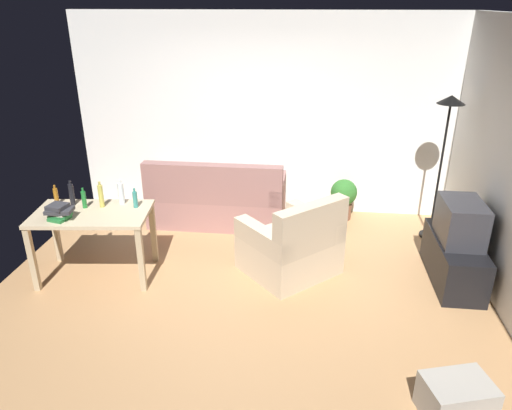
{
  "coord_description": "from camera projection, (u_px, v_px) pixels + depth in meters",
  "views": [
    {
      "loc": [
        0.65,
        -4.23,
        2.81
      ],
      "look_at": [
        0.1,
        0.5,
        0.75
      ],
      "focal_mm": 33.31,
      "sensor_mm": 36.0,
      "label": 1
    }
  ],
  "objects": [
    {
      "name": "bottle_amber",
      "position": [
        56.0,
        196.0,
        5.15
      ],
      "size": [
        0.05,
        0.05,
        0.22
      ],
      "color": "#9E6019",
      "rests_on": "desk"
    },
    {
      "name": "storage_box",
      "position": [
        456.0,
        398.0,
        3.45
      ],
      "size": [
        0.56,
        0.46,
        0.3
      ],
      "primitive_type": "cube",
      "rotation": [
        0.0,
        0.0,
        0.28
      ],
      "color": "#A8A399",
      "rests_on": "ground_plane"
    },
    {
      "name": "bottle_clear",
      "position": [
        121.0,
        193.0,
        5.15
      ],
      "size": [
        0.06,
        0.06,
        0.28
      ],
      "color": "silver",
      "rests_on": "desk"
    },
    {
      "name": "torchiere_lamp",
      "position": [
        447.0,
        129.0,
        5.59
      ],
      "size": [
        0.32,
        0.32,
        1.81
      ],
      "color": "black",
      "rests_on": "ground_plane"
    },
    {
      "name": "book_stack",
      "position": [
        59.0,
        212.0,
        4.79
      ],
      "size": [
        0.27,
        0.22,
        0.16
      ],
      "color": "#236B33",
      "rests_on": "desk"
    },
    {
      "name": "bottle_squat",
      "position": [
        101.0,
        196.0,
        5.07
      ],
      "size": [
        0.05,
        0.05,
        0.29
      ],
      "color": "#BCB24C",
      "rests_on": "desk"
    },
    {
      "name": "tv",
      "position": [
        461.0,
        221.0,
        4.92
      ],
      "size": [
        0.41,
        0.6,
        0.44
      ],
      "rotation": [
        0.0,
        0.0,
        1.57
      ],
      "color": "#2D2D33",
      "rests_on": "tv_stand"
    },
    {
      "name": "bottle_green",
      "position": [
        84.0,
        199.0,
        5.06
      ],
      "size": [
        0.05,
        0.05,
        0.23
      ],
      "color": "#1E722D",
      "rests_on": "desk"
    },
    {
      "name": "potted_plant",
      "position": [
        344.0,
        196.0,
        6.52
      ],
      "size": [
        0.36,
        0.36,
        0.57
      ],
      "color": "brown",
      "rests_on": "ground_plane"
    },
    {
      "name": "ground_plane",
      "position": [
        241.0,
        289.0,
        5.04
      ],
      "size": [
        5.2,
        4.4,
        0.02
      ],
      "primitive_type": "cube",
      "color": "tan"
    },
    {
      "name": "bottle_tall",
      "position": [
        135.0,
        199.0,
        5.07
      ],
      "size": [
        0.05,
        0.05,
        0.22
      ],
      "color": "teal",
      "rests_on": "desk"
    },
    {
      "name": "bottle_dark",
      "position": [
        72.0,
        194.0,
        5.13
      ],
      "size": [
        0.06,
        0.06,
        0.28
      ],
      "color": "black",
      "rests_on": "desk"
    },
    {
      "name": "armchair",
      "position": [
        292.0,
        247.0,
        5.21
      ],
      "size": [
        1.23,
        1.23,
        0.92
      ],
      "rotation": [
        0.0,
        0.0,
        3.89
      ],
      "color": "beige",
      "rests_on": "ground_plane"
    },
    {
      "name": "tv_stand",
      "position": [
        454.0,
        260.0,
        5.1
      ],
      "size": [
        0.44,
        1.1,
        0.48
      ],
      "rotation": [
        0.0,
        0.0,
        1.57
      ],
      "color": "black",
      "rests_on": "ground_plane"
    },
    {
      "name": "wall_rear",
      "position": [
        263.0,
        116.0,
        6.51
      ],
      "size": [
        5.2,
        0.1,
        2.7
      ],
      "primitive_type": "cube",
      "color": "white",
      "rests_on": "ground_plane"
    },
    {
      "name": "couch",
      "position": [
        217.0,
        201.0,
        6.42
      ],
      "size": [
        1.79,
        0.84,
        0.92
      ],
      "rotation": [
        0.0,
        0.0,
        3.14
      ],
      "color": "#996B66",
      "rests_on": "ground_plane"
    },
    {
      "name": "desk",
      "position": [
        93.0,
        221.0,
        5.03
      ],
      "size": [
        1.27,
        0.83,
        0.76
      ],
      "rotation": [
        0.0,
        0.0,
        0.11
      ],
      "color": "#C6B28E",
      "rests_on": "ground_plane"
    }
  ]
}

